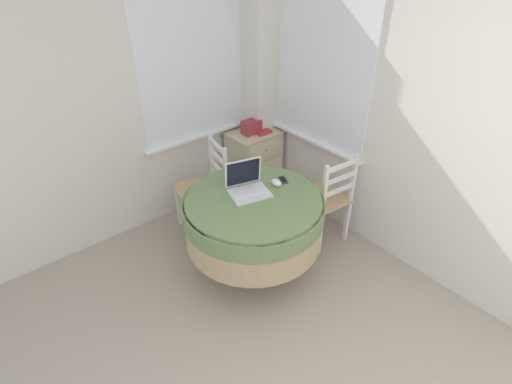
{
  "coord_description": "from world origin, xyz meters",
  "views": [
    {
      "loc": [
        -0.84,
        -0.19,
        2.48
      ],
      "look_at": [
        0.91,
        1.93,
        0.69
      ],
      "focal_mm": 28.0,
      "sensor_mm": 36.0,
      "label": 1
    }
  ],
  "objects_px": {
    "laptop": "(247,186)",
    "computer_mouse": "(276,183)",
    "round_dining_table": "(253,217)",
    "corner_cabinet": "(254,162)",
    "cell_phone": "(283,180)",
    "storage_box": "(251,127)",
    "book_on_cabinet": "(261,131)",
    "dining_chair_near_back_window": "(205,188)",
    "dining_chair_near_right_window": "(325,199)"
  },
  "relations": [
    {
      "from": "laptop",
      "to": "cell_phone",
      "type": "xyz_separation_m",
      "value": [
        0.33,
        -0.06,
        -0.05
      ]
    },
    {
      "from": "round_dining_table",
      "to": "storage_box",
      "type": "distance_m",
      "value": 1.28
    },
    {
      "from": "dining_chair_near_right_window",
      "to": "book_on_cabinet",
      "type": "xyz_separation_m",
      "value": [
        0.09,
        1.01,
        0.29
      ]
    },
    {
      "from": "cell_phone",
      "to": "book_on_cabinet",
      "type": "relative_size",
      "value": 0.66
    },
    {
      "from": "laptop",
      "to": "computer_mouse",
      "type": "distance_m",
      "value": 0.25
    },
    {
      "from": "cell_phone",
      "to": "storage_box",
      "type": "distance_m",
      "value": 1.04
    },
    {
      "from": "computer_mouse",
      "to": "book_on_cabinet",
      "type": "height_order",
      "value": "computer_mouse"
    },
    {
      "from": "computer_mouse",
      "to": "storage_box",
      "type": "relative_size",
      "value": 0.53
    },
    {
      "from": "computer_mouse",
      "to": "dining_chair_near_back_window",
      "type": "height_order",
      "value": "dining_chair_near_back_window"
    },
    {
      "from": "dining_chair_near_back_window",
      "to": "dining_chair_near_right_window",
      "type": "xyz_separation_m",
      "value": [
        0.74,
        -0.85,
        0.0
      ]
    },
    {
      "from": "round_dining_table",
      "to": "corner_cabinet",
      "type": "bearing_deg",
      "value": 50.52
    },
    {
      "from": "computer_mouse",
      "to": "dining_chair_near_right_window",
      "type": "xyz_separation_m",
      "value": [
        0.53,
        -0.09,
        -0.34
      ]
    },
    {
      "from": "laptop",
      "to": "computer_mouse",
      "type": "height_order",
      "value": "laptop"
    },
    {
      "from": "book_on_cabinet",
      "to": "corner_cabinet",
      "type": "bearing_deg",
      "value": 138.14
    },
    {
      "from": "storage_box",
      "to": "dining_chair_near_right_window",
      "type": "bearing_deg",
      "value": -89.49
    },
    {
      "from": "cell_phone",
      "to": "book_on_cabinet",
      "type": "height_order",
      "value": "cell_phone"
    },
    {
      "from": "dining_chair_near_right_window",
      "to": "book_on_cabinet",
      "type": "relative_size",
      "value": 4.95
    },
    {
      "from": "storage_box",
      "to": "book_on_cabinet",
      "type": "height_order",
      "value": "storage_box"
    },
    {
      "from": "laptop",
      "to": "dining_chair_near_back_window",
      "type": "height_order",
      "value": "laptop"
    },
    {
      "from": "dining_chair_near_right_window",
      "to": "book_on_cabinet",
      "type": "distance_m",
      "value": 1.06
    },
    {
      "from": "cell_phone",
      "to": "corner_cabinet",
      "type": "xyz_separation_m",
      "value": [
        0.47,
        0.95,
        -0.41
      ]
    },
    {
      "from": "laptop",
      "to": "dining_chair_near_back_window",
      "type": "bearing_deg",
      "value": 87.46
    },
    {
      "from": "round_dining_table",
      "to": "laptop",
      "type": "relative_size",
      "value": 3.11
    },
    {
      "from": "round_dining_table",
      "to": "laptop",
      "type": "xyz_separation_m",
      "value": [
        0.02,
        0.1,
        0.23
      ]
    },
    {
      "from": "cell_phone",
      "to": "storage_box",
      "type": "relative_size",
      "value": 0.63
    },
    {
      "from": "computer_mouse",
      "to": "book_on_cabinet",
      "type": "xyz_separation_m",
      "value": [
        0.62,
        0.92,
        -0.05
      ]
    },
    {
      "from": "round_dining_table",
      "to": "corner_cabinet",
      "type": "xyz_separation_m",
      "value": [
        0.82,
        1.0,
        -0.22
      ]
    },
    {
      "from": "corner_cabinet",
      "to": "laptop",
      "type": "bearing_deg",
      "value": -131.77
    },
    {
      "from": "laptop",
      "to": "dining_chair_near_right_window",
      "type": "height_order",
      "value": "laptop"
    },
    {
      "from": "corner_cabinet",
      "to": "storage_box",
      "type": "bearing_deg",
      "value": -170.17
    },
    {
      "from": "laptop",
      "to": "corner_cabinet",
      "type": "bearing_deg",
      "value": 48.23
    },
    {
      "from": "round_dining_table",
      "to": "dining_chair_near_back_window",
      "type": "xyz_separation_m",
      "value": [
        0.05,
        0.79,
        -0.14
      ]
    },
    {
      "from": "laptop",
      "to": "dining_chair_near_back_window",
      "type": "relative_size",
      "value": 0.39
    },
    {
      "from": "laptop",
      "to": "storage_box",
      "type": "relative_size",
      "value": 1.85
    },
    {
      "from": "computer_mouse",
      "to": "book_on_cabinet",
      "type": "distance_m",
      "value": 1.11
    },
    {
      "from": "round_dining_table",
      "to": "cell_phone",
      "type": "relative_size",
      "value": 9.08
    },
    {
      "from": "dining_chair_near_back_window",
      "to": "book_on_cabinet",
      "type": "distance_m",
      "value": 0.89
    },
    {
      "from": "laptop",
      "to": "storage_box",
      "type": "xyz_separation_m",
      "value": [
        0.76,
        0.89,
        -0.02
      ]
    },
    {
      "from": "storage_box",
      "to": "round_dining_table",
      "type": "bearing_deg",
      "value": -128.24
    },
    {
      "from": "corner_cabinet",
      "to": "book_on_cabinet",
      "type": "distance_m",
      "value": 0.38
    },
    {
      "from": "book_on_cabinet",
      "to": "storage_box",
      "type": "bearing_deg",
      "value": 156.49
    },
    {
      "from": "computer_mouse",
      "to": "book_on_cabinet",
      "type": "relative_size",
      "value": 0.55
    },
    {
      "from": "dining_chair_near_back_window",
      "to": "corner_cabinet",
      "type": "xyz_separation_m",
      "value": [
        0.77,
        0.21,
        -0.08
      ]
    },
    {
      "from": "dining_chair_near_back_window",
      "to": "storage_box",
      "type": "height_order",
      "value": "dining_chair_near_back_window"
    },
    {
      "from": "computer_mouse",
      "to": "cell_phone",
      "type": "bearing_deg",
      "value": 11.95
    },
    {
      "from": "laptop",
      "to": "dining_chair_near_right_window",
      "type": "bearing_deg",
      "value": -12.25
    },
    {
      "from": "cell_phone",
      "to": "dining_chair_near_back_window",
      "type": "relative_size",
      "value": 0.13
    },
    {
      "from": "corner_cabinet",
      "to": "book_on_cabinet",
      "type": "relative_size",
      "value": 3.95
    },
    {
      "from": "dining_chair_near_back_window",
      "to": "book_on_cabinet",
      "type": "height_order",
      "value": "dining_chair_near_back_window"
    },
    {
      "from": "laptop",
      "to": "computer_mouse",
      "type": "relative_size",
      "value": 3.52
    }
  ]
}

